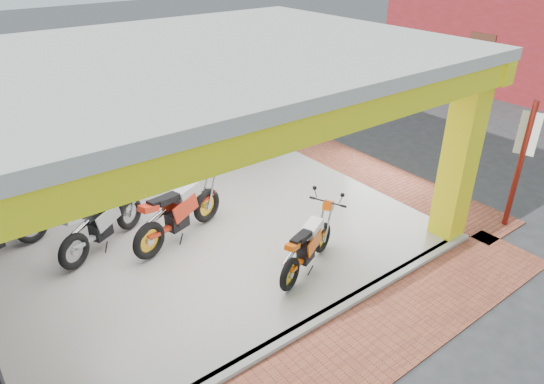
# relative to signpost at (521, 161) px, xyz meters

# --- Properties ---
(ground) EXTENTS (80.00, 80.00, 0.00)m
(ground) POSITION_rel_signpost_xyz_m (-5.09, 1.25, -1.45)
(ground) COLOR #2D2D30
(ground) RESTS_ON ground
(showroom_floor) EXTENTS (8.00, 6.00, 0.10)m
(showroom_floor) POSITION_rel_signpost_xyz_m (-5.09, 3.25, -1.40)
(showroom_floor) COLOR silver
(showroom_floor) RESTS_ON ground
(showroom_ceiling) EXTENTS (8.40, 6.40, 0.20)m
(showroom_ceiling) POSITION_rel_signpost_xyz_m (-5.09, 3.25, 2.15)
(showroom_ceiling) COLOR beige
(showroom_ceiling) RESTS_ON corner_column
(back_wall) EXTENTS (8.20, 0.20, 3.50)m
(back_wall) POSITION_rel_signpost_xyz_m (-5.09, 6.35, 0.30)
(back_wall) COLOR black
(back_wall) RESTS_ON ground
(corner_column) EXTENTS (0.50, 0.50, 3.50)m
(corner_column) POSITION_rel_signpost_xyz_m (-1.34, 0.50, 0.30)
(corner_column) COLOR #FFF215
(corner_column) RESTS_ON ground
(header_beam_front) EXTENTS (8.40, 0.30, 0.40)m
(header_beam_front) POSITION_rel_signpost_xyz_m (-5.09, 0.25, 1.85)
(header_beam_front) COLOR #FFF215
(header_beam_front) RESTS_ON corner_column
(header_beam_right) EXTENTS (0.30, 6.40, 0.40)m
(header_beam_right) POSITION_rel_signpost_xyz_m (-1.09, 3.25, 1.85)
(header_beam_right) COLOR #FFF215
(header_beam_right) RESTS_ON corner_column
(floor_kerb) EXTENTS (8.00, 0.20, 0.10)m
(floor_kerb) POSITION_rel_signpost_xyz_m (-5.09, 0.23, -1.40)
(floor_kerb) COLOR silver
(floor_kerb) RESTS_ON ground
(paver_front) EXTENTS (9.00, 1.40, 0.03)m
(paver_front) POSITION_rel_signpost_xyz_m (-5.09, -0.55, -1.44)
(paver_front) COLOR #9C4C33
(paver_front) RESTS_ON ground
(paver_right) EXTENTS (1.40, 7.00, 0.03)m
(paver_right) POSITION_rel_signpost_xyz_m (-0.29, 3.25, -1.44)
(paver_right) COLOR #9C4C33
(paver_right) RESTS_ON ground
(signpost) EXTENTS (0.13, 0.36, 2.65)m
(signpost) POSITION_rel_signpost_xyz_m (0.00, 0.00, 0.00)
(signpost) COLOR maroon
(signpost) RESTS_ON ground
(moto_hero) EXTENTS (2.06, 1.40, 1.18)m
(moto_hero) POSITION_rel_signpost_xyz_m (-3.75, 1.50, -0.76)
(moto_hero) COLOR #F0570A
(moto_hero) RESTS_ON showroom_floor
(moto_row_a) EXTENTS (2.54, 1.57, 1.46)m
(moto_row_a) POSITION_rel_signpost_xyz_m (-4.88, 3.71, -0.62)
(moto_row_a) COLOR red
(moto_row_a) RESTS_ON showroom_floor
(moto_row_b) EXTENTS (2.36, 1.74, 1.36)m
(moto_row_b) POSITION_rel_signpost_xyz_m (-6.23, 4.41, -0.67)
(moto_row_b) COLOR #9B9EA2
(moto_row_b) RESTS_ON showroom_floor
(moto_row_d) EXTENTS (2.26, 1.28, 1.30)m
(moto_row_d) POSITION_rel_signpost_xyz_m (-7.89, 5.07, -0.70)
(moto_row_d) COLOR #B1B3B9
(moto_row_d) RESTS_ON showroom_floor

